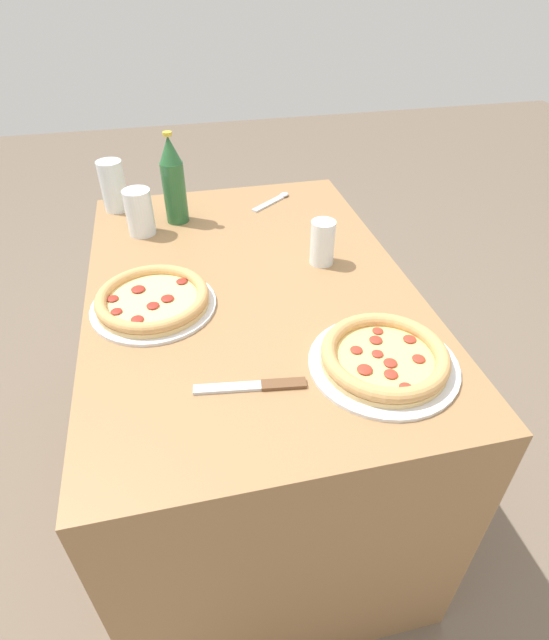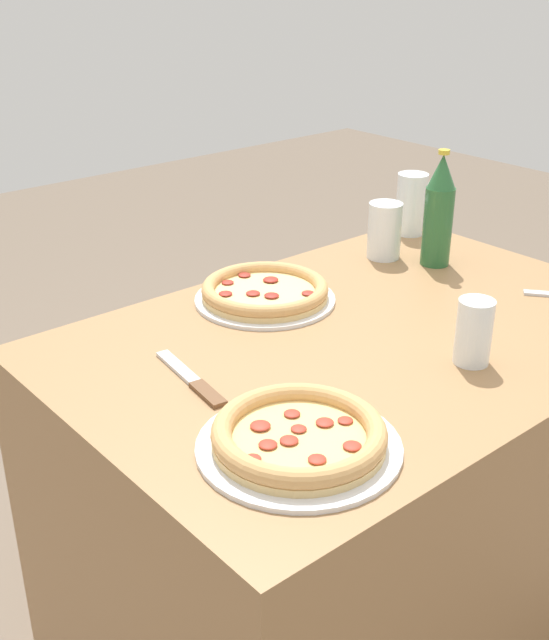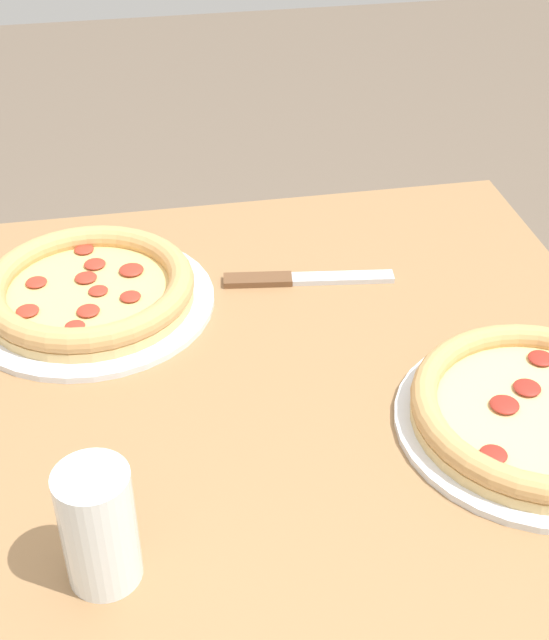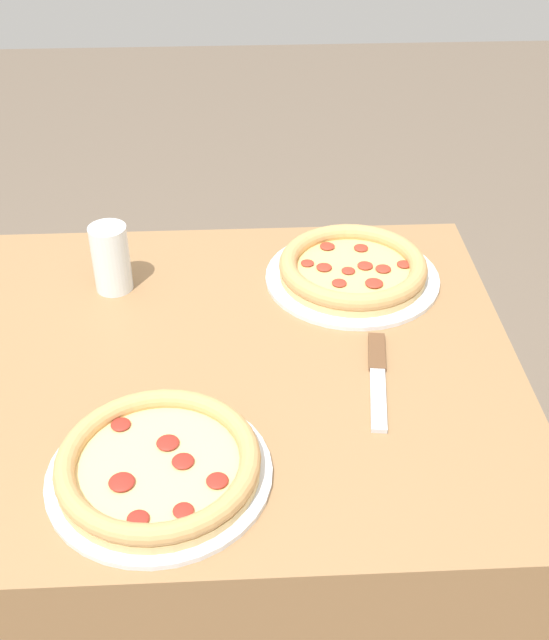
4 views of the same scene
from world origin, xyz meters
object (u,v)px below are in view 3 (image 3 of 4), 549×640
at_px(pizza_salami, 89,291).
at_px(glass_lemonade, 99,530).
at_px(pizza_margherita, 539,412).
at_px(knife, 300,279).

distance_m(pizza_salami, glass_lemonade, 0.41).
bearing_deg(pizza_salami, glass_lemonade, 0.69).
height_order(pizza_margherita, knife, pizza_margherita).
relative_size(pizza_margherita, glass_lemonade, 2.45).
height_order(pizza_salami, pizza_margherita, pizza_salami).
xyz_separation_m(pizza_salami, knife, (-0.00, 0.26, -0.02)).
bearing_deg(glass_lemonade, pizza_salami, -179.31).
bearing_deg(pizza_salami, pizza_margherita, 55.54).
distance_m(pizza_salami, pizza_margherita, 0.54).
xyz_separation_m(pizza_margherita, knife, (-0.31, -0.18, -0.02)).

